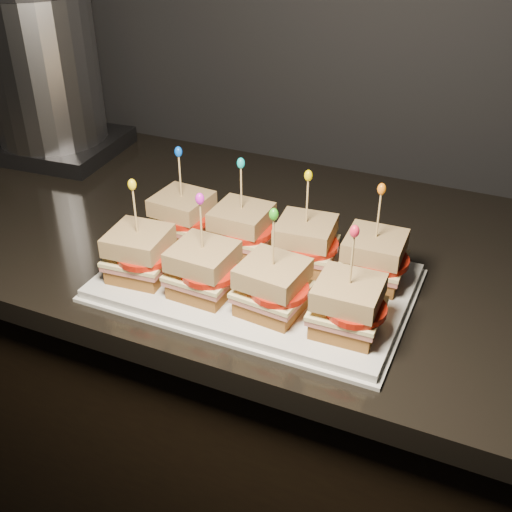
% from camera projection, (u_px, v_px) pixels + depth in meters
% --- Properties ---
extents(cabinet, '(2.50, 0.62, 0.87)m').
position_uv_depth(cabinet, '(413.00, 482.00, 1.23)').
color(cabinet, black).
rests_on(cabinet, ground).
extents(granite_slab, '(2.54, 0.66, 0.04)m').
position_uv_depth(granite_slab, '(452.00, 288.00, 0.99)').
color(granite_slab, black).
rests_on(granite_slab, cabinet).
extents(platter, '(0.44, 0.27, 0.02)m').
position_uv_depth(platter, '(256.00, 282.00, 0.96)').
color(platter, silver).
rests_on(platter, granite_slab).
extents(platter_rim, '(0.45, 0.29, 0.01)m').
position_uv_depth(platter_rim, '(256.00, 285.00, 0.96)').
color(platter_rim, silver).
rests_on(platter_rim, granite_slab).
extents(sandwich_0_bread_bot, '(0.09, 0.09, 0.02)m').
position_uv_depth(sandwich_0_bread_bot, '(184.00, 230.00, 1.05)').
color(sandwich_0_bread_bot, brown).
rests_on(sandwich_0_bread_bot, platter).
extents(sandwich_0_ham, '(0.09, 0.09, 0.01)m').
position_uv_depth(sandwich_0_ham, '(183.00, 222.00, 1.04)').
color(sandwich_0_ham, '#B3584C').
rests_on(sandwich_0_ham, sandwich_0_bread_bot).
extents(sandwich_0_cheese, '(0.10, 0.09, 0.01)m').
position_uv_depth(sandwich_0_cheese, '(183.00, 218.00, 1.04)').
color(sandwich_0_cheese, '#F6E898').
rests_on(sandwich_0_cheese, sandwich_0_ham).
extents(sandwich_0_tomato, '(0.08, 0.08, 0.01)m').
position_uv_depth(sandwich_0_tomato, '(187.00, 217.00, 1.02)').
color(sandwich_0_tomato, '#B91B0B').
rests_on(sandwich_0_tomato, sandwich_0_cheese).
extents(sandwich_0_bread_top, '(0.09, 0.09, 0.03)m').
position_uv_depth(sandwich_0_bread_top, '(182.00, 204.00, 1.02)').
color(sandwich_0_bread_top, '#5B2A0E').
rests_on(sandwich_0_bread_top, sandwich_0_tomato).
extents(sandwich_0_pick, '(0.00, 0.00, 0.09)m').
position_uv_depth(sandwich_0_pick, '(180.00, 179.00, 1.00)').
color(sandwich_0_pick, tan).
rests_on(sandwich_0_pick, sandwich_0_bread_top).
extents(sandwich_0_frill, '(0.01, 0.01, 0.02)m').
position_uv_depth(sandwich_0_frill, '(178.00, 152.00, 0.98)').
color(sandwich_0_frill, blue).
rests_on(sandwich_0_frill, sandwich_0_pick).
extents(sandwich_1_bread_bot, '(0.08, 0.08, 0.02)m').
position_uv_depth(sandwich_1_bread_bot, '(242.00, 243.00, 1.01)').
color(sandwich_1_bread_bot, brown).
rests_on(sandwich_1_bread_bot, platter).
extents(sandwich_1_ham, '(0.09, 0.09, 0.01)m').
position_uv_depth(sandwich_1_ham, '(242.00, 235.00, 1.00)').
color(sandwich_1_ham, '#B3584C').
rests_on(sandwich_1_ham, sandwich_1_bread_bot).
extents(sandwich_1_cheese, '(0.09, 0.09, 0.01)m').
position_uv_depth(sandwich_1_cheese, '(242.00, 231.00, 1.00)').
color(sandwich_1_cheese, '#F6E898').
rests_on(sandwich_1_cheese, sandwich_1_ham).
extents(sandwich_1_tomato, '(0.08, 0.08, 0.01)m').
position_uv_depth(sandwich_1_tomato, '(247.00, 230.00, 0.99)').
color(sandwich_1_tomato, '#B91B0B').
rests_on(sandwich_1_tomato, sandwich_1_cheese).
extents(sandwich_1_bread_top, '(0.08, 0.08, 0.03)m').
position_uv_depth(sandwich_1_bread_top, '(242.00, 217.00, 0.99)').
color(sandwich_1_bread_top, '#5B2A0E').
rests_on(sandwich_1_bread_top, sandwich_1_tomato).
extents(sandwich_1_pick, '(0.00, 0.00, 0.09)m').
position_uv_depth(sandwich_1_pick, '(241.00, 191.00, 0.96)').
color(sandwich_1_pick, tan).
rests_on(sandwich_1_pick, sandwich_1_bread_top).
extents(sandwich_1_frill, '(0.01, 0.01, 0.02)m').
position_uv_depth(sandwich_1_frill, '(241.00, 163.00, 0.94)').
color(sandwich_1_frill, '#0AB1B7').
rests_on(sandwich_1_frill, sandwich_1_pick).
extents(sandwich_2_bread_bot, '(0.09, 0.09, 0.02)m').
position_uv_depth(sandwich_2_bread_bot, '(305.00, 258.00, 0.98)').
color(sandwich_2_bread_bot, brown).
rests_on(sandwich_2_bread_bot, platter).
extents(sandwich_2_ham, '(0.10, 0.09, 0.01)m').
position_uv_depth(sandwich_2_ham, '(305.00, 249.00, 0.97)').
color(sandwich_2_ham, '#B3584C').
rests_on(sandwich_2_ham, sandwich_2_bread_bot).
extents(sandwich_2_cheese, '(0.10, 0.10, 0.01)m').
position_uv_depth(sandwich_2_cheese, '(305.00, 245.00, 0.96)').
color(sandwich_2_cheese, '#F6E898').
rests_on(sandwich_2_cheese, sandwich_2_ham).
extents(sandwich_2_tomato, '(0.08, 0.08, 0.01)m').
position_uv_depth(sandwich_2_tomato, '(311.00, 245.00, 0.95)').
color(sandwich_2_tomato, '#B91B0B').
rests_on(sandwich_2_tomato, sandwich_2_cheese).
extents(sandwich_2_bread_top, '(0.09, 0.09, 0.03)m').
position_uv_depth(sandwich_2_bread_top, '(306.00, 230.00, 0.95)').
color(sandwich_2_bread_top, '#5B2A0E').
rests_on(sandwich_2_bread_top, sandwich_2_tomato).
extents(sandwich_2_pick, '(0.00, 0.00, 0.09)m').
position_uv_depth(sandwich_2_pick, '(307.00, 204.00, 0.93)').
color(sandwich_2_pick, tan).
rests_on(sandwich_2_pick, sandwich_2_bread_top).
extents(sandwich_2_frill, '(0.01, 0.01, 0.02)m').
position_uv_depth(sandwich_2_frill, '(308.00, 175.00, 0.90)').
color(sandwich_2_frill, '#E9CE00').
rests_on(sandwich_2_frill, sandwich_2_pick).
extents(sandwich_3_bread_bot, '(0.08, 0.08, 0.02)m').
position_uv_depth(sandwich_3_bread_bot, '(372.00, 273.00, 0.94)').
color(sandwich_3_bread_bot, brown).
rests_on(sandwich_3_bread_bot, platter).
extents(sandwich_3_ham, '(0.09, 0.09, 0.01)m').
position_uv_depth(sandwich_3_ham, '(373.00, 265.00, 0.93)').
color(sandwich_3_ham, '#B3584C').
rests_on(sandwich_3_ham, sandwich_3_bread_bot).
extents(sandwich_3_cheese, '(0.09, 0.09, 0.01)m').
position_uv_depth(sandwich_3_cheese, '(373.00, 261.00, 0.93)').
color(sandwich_3_cheese, '#F6E898').
rests_on(sandwich_3_cheese, sandwich_3_ham).
extents(sandwich_3_tomato, '(0.08, 0.08, 0.01)m').
position_uv_depth(sandwich_3_tomato, '(381.00, 260.00, 0.91)').
color(sandwich_3_tomato, '#B91B0B').
rests_on(sandwich_3_tomato, sandwich_3_cheese).
extents(sandwich_3_bread_top, '(0.08, 0.08, 0.03)m').
position_uv_depth(sandwich_3_bread_top, '(375.00, 245.00, 0.91)').
color(sandwich_3_bread_top, '#5B2A0E').
rests_on(sandwich_3_bread_top, sandwich_3_tomato).
extents(sandwich_3_pick, '(0.00, 0.00, 0.09)m').
position_uv_depth(sandwich_3_pick, '(378.00, 218.00, 0.89)').
color(sandwich_3_pick, tan).
rests_on(sandwich_3_pick, sandwich_3_bread_top).
extents(sandwich_3_frill, '(0.01, 0.01, 0.02)m').
position_uv_depth(sandwich_3_frill, '(382.00, 189.00, 0.87)').
color(sandwich_3_frill, orange).
rests_on(sandwich_3_frill, sandwich_3_pick).
extents(sandwich_4_bread_bot, '(0.09, 0.09, 0.02)m').
position_uv_depth(sandwich_4_bread_bot, '(141.00, 268.00, 0.95)').
color(sandwich_4_bread_bot, brown).
rests_on(sandwich_4_bread_bot, platter).
extents(sandwich_4_ham, '(0.10, 0.09, 0.01)m').
position_uv_depth(sandwich_4_ham, '(140.00, 260.00, 0.94)').
color(sandwich_4_ham, '#B3584C').
rests_on(sandwich_4_ham, sandwich_4_bread_bot).
extents(sandwich_4_cheese, '(0.10, 0.09, 0.01)m').
position_uv_depth(sandwich_4_cheese, '(140.00, 256.00, 0.94)').
color(sandwich_4_cheese, '#F6E898').
rests_on(sandwich_4_cheese, sandwich_4_ham).
extents(sandwich_4_tomato, '(0.08, 0.08, 0.01)m').
position_uv_depth(sandwich_4_tomato, '(144.00, 255.00, 0.93)').
color(sandwich_4_tomato, '#B91B0B').
rests_on(sandwich_4_tomato, sandwich_4_cheese).
extents(sandwich_4_bread_top, '(0.09, 0.09, 0.03)m').
position_uv_depth(sandwich_4_bread_top, '(138.00, 240.00, 0.93)').
color(sandwich_4_bread_top, '#5B2A0E').
rests_on(sandwich_4_bread_top, sandwich_4_tomato).
extents(sandwich_4_pick, '(0.00, 0.00, 0.09)m').
position_uv_depth(sandwich_4_pick, '(135.00, 214.00, 0.90)').
color(sandwich_4_pick, tan).
rests_on(sandwich_4_pick, sandwich_4_bread_top).
extents(sandwich_4_frill, '(0.01, 0.01, 0.02)m').
position_uv_depth(sandwich_4_frill, '(132.00, 185.00, 0.88)').
color(sandwich_4_frill, yellow).
rests_on(sandwich_4_frill, sandwich_4_pick).
extents(sandwich_5_bread_bot, '(0.08, 0.08, 0.02)m').
position_uv_depth(sandwich_5_bread_bot, '(204.00, 285.00, 0.91)').
color(sandwich_5_bread_bot, brown).
rests_on(sandwich_5_bread_bot, platter).
extents(sandwich_5_ham, '(0.09, 0.09, 0.01)m').
position_uv_depth(sandwich_5_ham, '(204.00, 276.00, 0.91)').
color(sandwich_5_ham, '#B3584C').
rests_on(sandwich_5_ham, sandwich_5_bread_bot).
extents(sandwich_5_cheese, '(0.09, 0.09, 0.01)m').
position_uv_depth(sandwich_5_cheese, '(204.00, 272.00, 0.90)').
color(sandwich_5_cheese, '#F6E898').
rests_on(sandwich_5_cheese, sandwich_5_ham).
extents(sandwich_5_tomato, '(0.08, 0.08, 0.01)m').
position_uv_depth(sandwich_5_tomato, '(209.00, 271.00, 0.89)').
color(sandwich_5_tomato, '#B91B0B').
rests_on(sandwich_5_tomato, sandwich_5_cheese).
extents(sandwich_5_bread_top, '(0.09, 0.09, 0.03)m').
position_uv_depth(sandwich_5_bread_top, '(203.00, 256.00, 0.89)').
color(sandwich_5_bread_top, '#5B2A0E').
rests_on(sandwich_5_bread_top, sandwich_5_tomato).
extents(sandwich_5_pick, '(0.00, 0.00, 0.09)m').
position_uv_depth(sandwich_5_pick, '(201.00, 229.00, 0.87)').
color(sandwich_5_pick, tan).
rests_on(sandwich_5_pick, sandwich_5_bread_top).
extents(sandwich_5_frill, '(0.01, 0.01, 0.02)m').
position_uv_depth(sandwich_5_frill, '(200.00, 199.00, 0.84)').
color(sandwich_5_frill, '#D61CD2').
rests_on(sandwich_5_frill, sandwich_5_pick).
extents(sandwich_6_bread_bot, '(0.09, 0.09, 0.02)m').
position_uv_depth(sandwich_6_bread_bot, '(272.00, 303.00, 0.88)').
color(sandwich_6_bread_bot, brown).
rests_on(sandwich_6_bread_bot, platter).
extents(sandwich_6_ham, '(0.10, 0.09, 0.01)m').
position_uv_depth(sandwich_6_ham, '(272.00, 294.00, 0.87)').
color(sandwich_6_ham, '#B3584C').
rests_on(sandwich_6_ham, sandwich_6_bread_bot).
extents(sandwich_6_cheese, '(0.10, 0.10, 0.01)m').
position_uv_depth(sandwich_6_cheese, '(272.00, 289.00, 0.87)').
color(sandwich_6_cheese, '#F6E898').
rests_on(sandwich_6_cheese, sandwich_6_ham).
extents(sandwich_6_tomato, '(0.08, 0.08, 0.01)m').
position_uv_depth(sandwich_6_tomato, '(279.00, 289.00, 0.85)').
color(sandwich_6_tomato, '#B91B0B').
rests_on(sandwich_6_tomato, sandwich_6_cheese).
extents(sandwich_6_bread_top, '(0.09, 0.09, 0.03)m').
position_uv_depth(sandwich_6_bread_top, '(273.00, 273.00, 0.85)').
color(sandwich_6_bread_top, '#5B2A0E').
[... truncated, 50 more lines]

